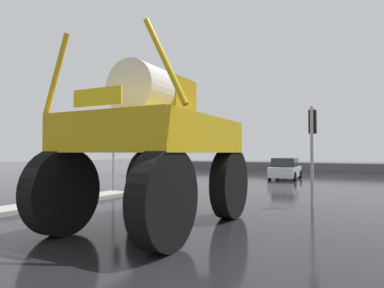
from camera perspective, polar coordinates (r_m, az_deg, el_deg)
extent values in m
plane|color=black|center=(19.47, 11.13, -7.08)|extent=(120.00, 120.00, 0.00)
cube|color=#9E9B93|center=(12.06, -29.87, -10.01)|extent=(1.16, 11.01, 0.15)
cylinder|color=black|center=(11.03, -7.18, -6.18)|extent=(0.53, 2.01, 2.00)
cylinder|color=black|center=(9.77, 6.53, -6.79)|extent=(0.53, 2.01, 2.00)
cylinder|color=black|center=(8.28, -21.43, -7.65)|extent=(0.53, 2.01, 2.00)
cylinder|color=black|center=(6.51, -4.69, -9.46)|extent=(0.53, 2.01, 2.00)
cube|color=gold|center=(8.73, -6.24, 1.43)|extent=(3.42, 4.44, 0.88)
cube|color=#A98611|center=(9.21, -4.68, 7.42)|extent=(1.41, 1.21, 1.09)
cylinder|color=silver|center=(8.34, -8.62, 9.20)|extent=(1.36, 1.15, 1.32)
cylinder|color=gold|center=(8.41, -22.34, 10.95)|extent=(0.79, 0.15, 1.86)
cylinder|color=gold|center=(6.53, -4.60, 14.07)|extent=(0.99, 0.15, 1.79)
cube|color=yellow|center=(7.07, -16.01, 7.80)|extent=(1.26, 0.08, 0.36)
cube|color=silver|center=(25.09, 15.77, -4.59)|extent=(1.89, 4.18, 0.70)
cube|color=#23282D|center=(24.92, 15.70, -3.07)|extent=(1.66, 2.17, 0.64)
cylinder|color=black|center=(26.59, 14.48, -4.91)|extent=(0.21, 0.61, 0.60)
cylinder|color=black|center=(26.30, 18.13, -4.92)|extent=(0.21, 0.61, 0.60)
cylinder|color=black|center=(23.96, 13.19, -5.30)|extent=(0.21, 0.61, 0.60)
cylinder|color=black|center=(23.64, 17.23, -5.32)|extent=(0.21, 0.61, 0.60)
cylinder|color=#A8AAAF|center=(16.43, -13.32, -1.69)|extent=(0.11, 0.11, 3.67)
cube|color=black|center=(16.64, -12.80, 2.84)|extent=(0.24, 0.32, 0.84)
sphere|color=red|center=(16.81, -12.36, 3.72)|extent=(0.17, 0.17, 0.17)
sphere|color=#3C2403|center=(16.78, -12.37, 2.80)|extent=(0.17, 0.17, 0.17)
sphere|color=black|center=(16.76, -12.37, 1.88)|extent=(0.17, 0.17, 0.17)
cylinder|color=#A8AAAF|center=(12.35, 19.92, -2.06)|extent=(0.11, 0.11, 3.52)
cube|color=black|center=(12.61, 20.02, 3.60)|extent=(0.24, 0.32, 0.84)
sphere|color=red|center=(12.83, 20.14, 4.73)|extent=(0.17, 0.17, 0.17)
sphere|color=#3C2403|center=(12.80, 20.15, 3.53)|extent=(0.17, 0.17, 0.17)
sphere|color=black|center=(12.78, 20.16, 2.32)|extent=(0.17, 0.17, 0.17)
cylinder|color=#473828|center=(28.30, -6.52, -1.77)|extent=(0.33, 0.33, 3.54)
ellipsoid|color=brown|center=(28.44, -6.50, 4.04)|extent=(3.16, 3.16, 2.69)
cube|color=#59595B|center=(34.90, 19.06, -3.81)|extent=(31.34, 0.24, 0.90)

